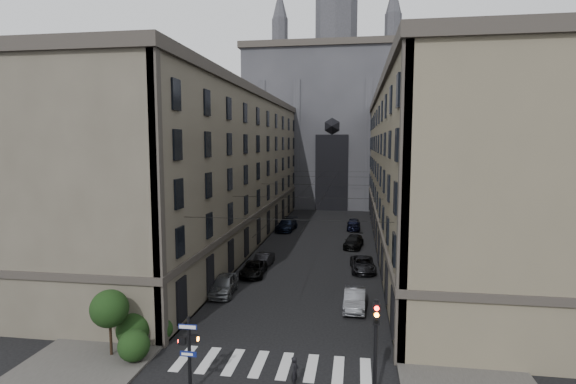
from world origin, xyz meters
The scene contains 19 objects.
sidewalk_left centered at (-10.50, 36.00, 0.07)m, with size 7.00×80.00×0.15m, color #383533.
sidewalk_right centered at (10.50, 36.00, 0.07)m, with size 7.00×80.00×0.15m, color #383533.
zebra_crossing centered at (0.00, 5.00, 0.01)m, with size 11.00×3.20×0.01m, color beige.
building_left centered at (-13.44, 36.00, 9.34)m, with size 13.60×60.60×18.85m.
building_right centered at (13.44, 36.00, 9.34)m, with size 13.60×60.60×18.85m.
gothic_tower centered at (0.00, 74.96, 17.80)m, with size 35.00×23.00×58.00m.
pedestrian_signal_left centered at (-3.51, 1.50, 2.32)m, with size 1.02×0.38×4.00m.
traffic_light_right centered at (5.60, 1.92, 3.29)m, with size 0.34×0.50×5.20m.
shrub_cluster centered at (-8.72, 5.01, 1.80)m, with size 3.90×4.40×3.90m.
tram_wires centered at (0.00, 35.63, 7.25)m, with size 14.00×60.00×0.43m.
car_left_near centered at (-6.20, 16.17, 0.80)m, with size 1.89×4.69×1.60m, color slate.
car_left_midnear centered at (-4.69, 24.73, 0.68)m, with size 1.44×4.12×1.36m, color black.
car_left_midfar centered at (-4.95, 21.64, 0.65)m, with size 2.14×4.65×1.29m, color black.
car_left_far centered at (-5.24, 43.80, 0.83)m, with size 2.31×5.69×1.65m, color black.
car_right_near centered at (4.59, 14.49, 0.75)m, with size 1.58×4.53×1.49m, color gray.
car_right_midnear centered at (5.31, 24.69, 0.69)m, with size 2.29×4.97×1.38m, color black.
car_right_midfar centered at (4.34, 34.70, 0.72)m, with size 2.01×4.94×1.43m, color black.
car_right_far centered at (4.25, 45.93, 0.79)m, with size 1.87×4.66×1.59m, color black.
pedestrian centered at (1.60, 3.00, 0.79)m, with size 0.57×0.38×1.57m, color black.
Camera 1 is at (4.58, -18.78, 12.54)m, focal length 28.00 mm.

